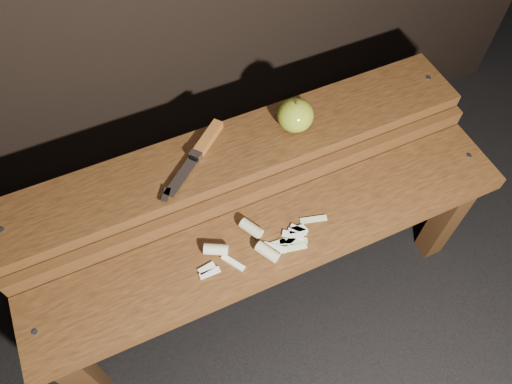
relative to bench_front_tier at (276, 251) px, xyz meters
name	(u,v)px	position (x,y,z in m)	size (l,w,h in m)	color
ground	(264,285)	(0.00, 0.06, -0.35)	(60.00, 60.00, 0.00)	black
bench_front_tier	(276,251)	(0.00, 0.00, 0.00)	(1.20, 0.20, 0.42)	#371F0D
bench_rear_tier	(239,168)	(0.00, 0.23, 0.06)	(1.20, 0.21, 0.50)	#371F0D
apple	(295,115)	(0.16, 0.23, 0.19)	(0.09, 0.09, 0.09)	olive
knife	(202,148)	(-0.08, 0.26, 0.16)	(0.21, 0.18, 0.02)	#925220
apple_scraps	(253,244)	(-0.06, 0.01, 0.08)	(0.33, 0.13, 0.03)	beige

